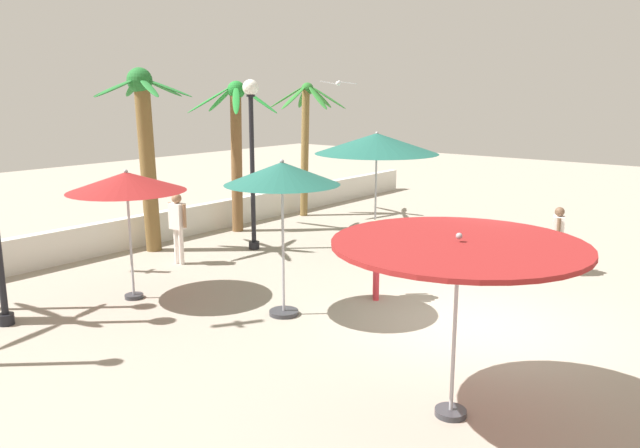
{
  "coord_description": "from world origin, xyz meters",
  "views": [
    {
      "loc": [
        -9.7,
        -4.51,
        4.08
      ],
      "look_at": [
        0.0,
        3.31,
        1.4
      ],
      "focal_mm": 34.71,
      "sensor_mm": 36.0,
      "label": 1
    }
  ],
  "objects_px": {
    "palm_tree_0": "(145,139)",
    "lounge_chair_0": "(497,253)",
    "patio_umbrella_3": "(377,144)",
    "palm_tree_2": "(237,139)",
    "guest_1": "(377,251)",
    "guest_2": "(178,221)",
    "seagull_2": "(338,83)",
    "palm_tree_1": "(306,131)",
    "lamp_post_2": "(252,141)",
    "patio_umbrella_2": "(127,183)",
    "patio_umbrella_0": "(459,249)",
    "guest_0": "(558,234)",
    "patio_umbrella_4": "(282,175)"
  },
  "relations": [
    {
      "from": "guest_2",
      "to": "seagull_2",
      "type": "distance_m",
      "value": 5.56
    },
    {
      "from": "patio_umbrella_3",
      "to": "guest_1",
      "type": "distance_m",
      "value": 4.43
    },
    {
      "from": "lounge_chair_0",
      "to": "seagull_2",
      "type": "height_order",
      "value": "seagull_2"
    },
    {
      "from": "patio_umbrella_2",
      "to": "patio_umbrella_3",
      "type": "xyz_separation_m",
      "value": [
        6.38,
        -1.54,
        0.42
      ]
    },
    {
      "from": "patio_umbrella_4",
      "to": "palm_tree_0",
      "type": "relative_size",
      "value": 0.62
    },
    {
      "from": "guest_1",
      "to": "patio_umbrella_3",
      "type": "bearing_deg",
      "value": 34.18
    },
    {
      "from": "guest_1",
      "to": "lounge_chair_0",
      "type": "bearing_deg",
      "value": -16.44
    },
    {
      "from": "patio_umbrella_2",
      "to": "palm_tree_1",
      "type": "xyz_separation_m",
      "value": [
        8.76,
        2.83,
        0.47
      ]
    },
    {
      "from": "lamp_post_2",
      "to": "guest_2",
      "type": "relative_size",
      "value": 2.54
    },
    {
      "from": "guest_0",
      "to": "patio_umbrella_3",
      "type": "bearing_deg",
      "value": 98.51
    },
    {
      "from": "patio_umbrella_3",
      "to": "lamp_post_2",
      "type": "distance_m",
      "value": 3.19
    },
    {
      "from": "guest_0",
      "to": "seagull_2",
      "type": "relative_size",
      "value": 1.65
    },
    {
      "from": "patio_umbrella_3",
      "to": "palm_tree_2",
      "type": "bearing_deg",
      "value": 99.57
    },
    {
      "from": "patio_umbrella_2",
      "to": "guest_2",
      "type": "xyz_separation_m",
      "value": [
        2.19,
        1.31,
        -1.3
      ]
    },
    {
      "from": "palm_tree_0",
      "to": "lounge_chair_0",
      "type": "relative_size",
      "value": 2.39
    },
    {
      "from": "patio_umbrella_3",
      "to": "seagull_2",
      "type": "xyz_separation_m",
      "value": [
        0.05,
        1.28,
        1.53
      ]
    },
    {
      "from": "patio_umbrella_3",
      "to": "lounge_chair_0",
      "type": "xyz_separation_m",
      "value": [
        0.16,
        -3.32,
        -2.38
      ]
    },
    {
      "from": "patio_umbrella_2",
      "to": "patio_umbrella_3",
      "type": "height_order",
      "value": "patio_umbrella_3"
    },
    {
      "from": "patio_umbrella_0",
      "to": "palm_tree_0",
      "type": "xyz_separation_m",
      "value": [
        2.71,
        9.99,
        0.7
      ]
    },
    {
      "from": "guest_0",
      "to": "palm_tree_2",
      "type": "bearing_deg",
      "value": 99.03
    },
    {
      "from": "palm_tree_0",
      "to": "palm_tree_2",
      "type": "bearing_deg",
      "value": -0.59
    },
    {
      "from": "palm_tree_2",
      "to": "lamp_post_2",
      "type": "xyz_separation_m",
      "value": [
        -1.28,
        -1.9,
        0.1
      ]
    },
    {
      "from": "guest_0",
      "to": "seagull_2",
      "type": "height_order",
      "value": "seagull_2"
    },
    {
      "from": "palm_tree_0",
      "to": "lounge_chair_0",
      "type": "height_order",
      "value": "palm_tree_0"
    },
    {
      "from": "patio_umbrella_3",
      "to": "seagull_2",
      "type": "height_order",
      "value": "seagull_2"
    },
    {
      "from": "patio_umbrella_0",
      "to": "lounge_chair_0",
      "type": "xyz_separation_m",
      "value": [
        6.73,
        2.26,
        -1.82
      ]
    },
    {
      "from": "palm_tree_2",
      "to": "guest_2",
      "type": "height_order",
      "value": "palm_tree_2"
    },
    {
      "from": "patio_umbrella_4",
      "to": "guest_2",
      "type": "xyz_separation_m",
      "value": [
        1.0,
        4.29,
        -1.57
      ]
    },
    {
      "from": "patio_umbrella_0",
      "to": "guest_2",
      "type": "height_order",
      "value": "patio_umbrella_0"
    },
    {
      "from": "patio_umbrella_4",
      "to": "palm_tree_0",
      "type": "xyz_separation_m",
      "value": [
        1.33,
        5.86,
        0.29
      ]
    },
    {
      "from": "palm_tree_1",
      "to": "guest_1",
      "type": "bearing_deg",
      "value": -130.78
    },
    {
      "from": "patio_umbrella_3",
      "to": "guest_1",
      "type": "relative_size",
      "value": 1.96
    },
    {
      "from": "guest_2",
      "to": "palm_tree_2",
      "type": "bearing_deg",
      "value": 23.97
    },
    {
      "from": "patio_umbrella_0",
      "to": "lamp_post_2",
      "type": "height_order",
      "value": "lamp_post_2"
    },
    {
      "from": "lamp_post_2",
      "to": "seagull_2",
      "type": "xyz_separation_m",
      "value": [
        2.07,
        -1.19,
        1.46
      ]
    },
    {
      "from": "palm_tree_2",
      "to": "lamp_post_2",
      "type": "distance_m",
      "value": 2.3
    },
    {
      "from": "patio_umbrella_0",
      "to": "palm_tree_2",
      "type": "distance_m",
      "value": 11.55
    },
    {
      "from": "lamp_post_2",
      "to": "guest_2",
      "type": "distance_m",
      "value": 2.84
    },
    {
      "from": "lamp_post_2",
      "to": "seagull_2",
      "type": "relative_size",
      "value": 4.66
    },
    {
      "from": "patio_umbrella_3",
      "to": "guest_1",
      "type": "height_order",
      "value": "patio_umbrella_3"
    },
    {
      "from": "palm_tree_1",
      "to": "palm_tree_2",
      "type": "bearing_deg",
      "value": 179.75
    },
    {
      "from": "patio_umbrella_0",
      "to": "palm_tree_0",
      "type": "relative_size",
      "value": 0.66
    },
    {
      "from": "seagull_2",
      "to": "palm_tree_1",
      "type": "bearing_deg",
      "value": 52.95
    },
    {
      "from": "patio_umbrella_3",
      "to": "palm_tree_1",
      "type": "bearing_deg",
      "value": 61.44
    },
    {
      "from": "palm_tree_1",
      "to": "palm_tree_2",
      "type": "xyz_separation_m",
      "value": [
        -3.11,
        0.01,
        -0.08
      ]
    },
    {
      "from": "patio_umbrella_2",
      "to": "seagull_2",
      "type": "distance_m",
      "value": 6.72
    },
    {
      "from": "patio_umbrella_0",
      "to": "patio_umbrella_3",
      "type": "xyz_separation_m",
      "value": [
        6.56,
        5.58,
        0.56
      ]
    },
    {
      "from": "palm_tree_1",
      "to": "lamp_post_2",
      "type": "bearing_deg",
      "value": -156.72
    },
    {
      "from": "patio_umbrella_2",
      "to": "patio_umbrella_4",
      "type": "xyz_separation_m",
      "value": [
        1.2,
        -2.98,
        0.26
      ]
    },
    {
      "from": "palm_tree_0",
      "to": "palm_tree_1",
      "type": "xyz_separation_m",
      "value": [
        6.22,
        -0.05,
        -0.08
      ]
    }
  ]
}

